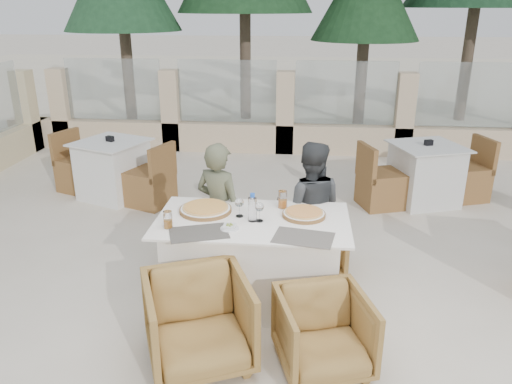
# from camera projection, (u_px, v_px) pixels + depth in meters

# --- Properties ---
(ground) EXTENTS (80.00, 80.00, 0.00)m
(ground) POSITION_uv_depth(u_px,v_px,m) (261.00, 304.00, 4.33)
(ground) COLOR beige
(ground) RESTS_ON ground
(sand_patch) EXTENTS (30.00, 16.00, 0.01)m
(sand_patch) POSITION_uv_depth(u_px,v_px,m) (296.00, 79.00, 17.37)
(sand_patch) COLOR beige
(sand_patch) RESTS_ON ground
(perimeter_wall_far) EXTENTS (10.00, 0.34, 1.60)m
(perimeter_wall_far) POSITION_uv_depth(u_px,v_px,m) (285.00, 107.00, 8.52)
(perimeter_wall_far) COLOR beige
(perimeter_wall_far) RESTS_ON ground
(pine_centre) EXTENTS (2.20, 2.20, 5.00)m
(pine_centre) POSITION_uv_depth(u_px,v_px,m) (367.00, 1.00, 10.02)
(pine_centre) COLOR #1D4421
(pine_centre) RESTS_ON ground
(dining_table) EXTENTS (1.60, 0.90, 0.77)m
(dining_table) POSITION_uv_depth(u_px,v_px,m) (253.00, 261.00, 4.26)
(dining_table) COLOR white
(dining_table) RESTS_ON ground
(placemat_near_left) EXTENTS (0.52, 0.43, 0.00)m
(placemat_near_left) POSITION_uv_depth(u_px,v_px,m) (199.00, 233.00, 3.88)
(placemat_near_left) COLOR #514D46
(placemat_near_left) RESTS_ON dining_table
(placemat_near_right) EXTENTS (0.50, 0.38, 0.00)m
(placemat_near_right) POSITION_uv_depth(u_px,v_px,m) (303.00, 238.00, 3.80)
(placemat_near_right) COLOR #625B54
(placemat_near_right) RESTS_ON dining_table
(pizza_left) EXTENTS (0.54, 0.54, 0.06)m
(pizza_left) POSITION_uv_depth(u_px,v_px,m) (205.00, 208.00, 4.27)
(pizza_left) COLOR orange
(pizza_left) RESTS_ON dining_table
(pizza_right) EXTENTS (0.45, 0.45, 0.05)m
(pizza_right) POSITION_uv_depth(u_px,v_px,m) (304.00, 214.00, 4.18)
(pizza_right) COLOR #CE591C
(pizza_right) RESTS_ON dining_table
(water_bottle) EXTENTS (0.07, 0.07, 0.24)m
(water_bottle) POSITION_uv_depth(u_px,v_px,m) (252.00, 207.00, 4.05)
(water_bottle) COLOR silver
(water_bottle) RESTS_ON dining_table
(wine_glass_centre) EXTENTS (0.09, 0.09, 0.18)m
(wine_glass_centre) POSITION_uv_depth(u_px,v_px,m) (239.00, 206.00, 4.15)
(wine_glass_centre) COLOR white
(wine_glass_centre) RESTS_ON dining_table
(wine_glass_near) EXTENTS (0.09, 0.09, 0.18)m
(wine_glass_near) POSITION_uv_depth(u_px,v_px,m) (259.00, 211.00, 4.06)
(wine_glass_near) COLOR white
(wine_glass_near) RESTS_ON dining_table
(beer_glass_left) EXTENTS (0.09, 0.09, 0.14)m
(beer_glass_left) POSITION_uv_depth(u_px,v_px,m) (168.00, 220.00, 3.95)
(beer_glass_left) COLOR orange
(beer_glass_left) RESTS_ON dining_table
(beer_glass_right) EXTENTS (0.09, 0.09, 0.15)m
(beer_glass_right) POSITION_uv_depth(u_px,v_px,m) (283.00, 199.00, 4.33)
(beer_glass_right) COLOR orange
(beer_glass_right) RESTS_ON dining_table
(olive_dish) EXTENTS (0.13, 0.13, 0.04)m
(olive_dish) POSITION_uv_depth(u_px,v_px,m) (230.00, 226.00, 3.94)
(olive_dish) COLOR silver
(olive_dish) RESTS_ON dining_table
(armchair_far_left) EXTENTS (0.71, 0.73, 0.59)m
(armchair_far_left) POSITION_uv_depth(u_px,v_px,m) (223.00, 236.00, 4.91)
(armchair_far_left) COLOR brown
(armchair_far_left) RESTS_ON ground
(armchair_far_right) EXTENTS (0.64, 0.65, 0.56)m
(armchair_far_right) POSITION_uv_depth(u_px,v_px,m) (313.00, 245.00, 4.77)
(armchair_far_right) COLOR olive
(armchair_far_right) RESTS_ON ground
(armchair_near_left) EXTENTS (0.94, 0.95, 0.67)m
(armchair_near_left) POSITION_uv_depth(u_px,v_px,m) (199.00, 322.00, 3.52)
(armchair_near_left) COLOR olive
(armchair_near_left) RESTS_ON ground
(armchair_near_right) EXTENTS (0.77, 0.78, 0.57)m
(armchair_near_right) POSITION_uv_depth(u_px,v_px,m) (324.00, 333.00, 3.48)
(armchair_near_right) COLOR olive
(armchair_near_right) RESTS_ON ground
(diner_left) EXTENTS (0.56, 0.48, 1.30)m
(diner_left) POSITION_uv_depth(u_px,v_px,m) (219.00, 210.00, 4.62)
(diner_left) COLOR #54573F
(diner_left) RESTS_ON ground
(diner_right) EXTENTS (0.65, 0.52, 1.30)m
(diner_right) POSITION_uv_depth(u_px,v_px,m) (310.00, 209.00, 4.65)
(diner_right) COLOR #36393B
(diner_right) RESTS_ON ground
(bg_table_a) EXTENTS (1.83, 1.37, 0.77)m
(bg_table_a) POSITION_uv_depth(u_px,v_px,m) (113.00, 169.00, 6.62)
(bg_table_a) COLOR silver
(bg_table_a) RESTS_ON ground
(bg_table_b) EXTENTS (1.81, 1.29, 0.77)m
(bg_table_b) POSITION_uv_depth(u_px,v_px,m) (425.00, 174.00, 6.44)
(bg_table_b) COLOR silver
(bg_table_b) RESTS_ON ground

